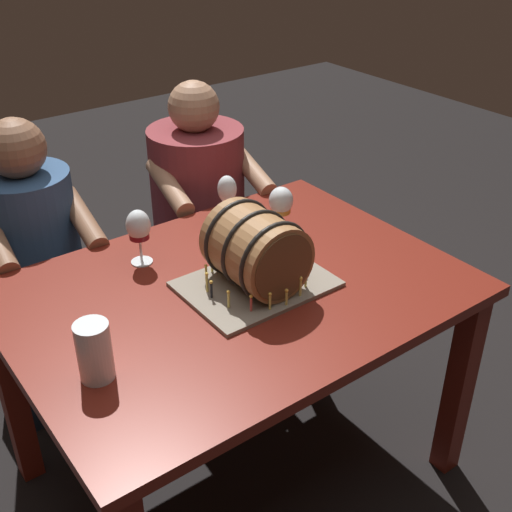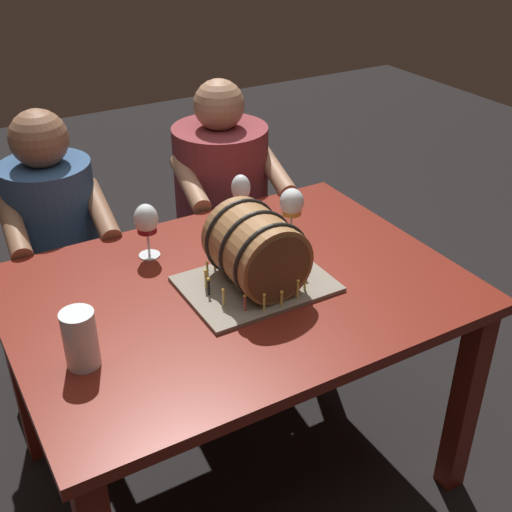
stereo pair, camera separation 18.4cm
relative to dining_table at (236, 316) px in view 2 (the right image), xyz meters
name	(u,v)px [view 2 (the right image)]	position (x,y,z in m)	size (l,w,h in m)	color
ground_plane	(239,465)	(0.00, 0.00, -0.64)	(8.00, 8.00, 0.00)	black
dining_table	(236,316)	(0.00, 0.00, 0.00)	(1.29, 0.94, 0.75)	maroon
barrel_cake	(256,253)	(0.05, -0.03, 0.22)	(0.42, 0.31, 0.24)	gray
wine_glass_amber	(292,205)	(0.29, 0.16, 0.23)	(0.08, 0.08, 0.18)	white
wine_glass_red	(146,222)	(-0.15, 0.28, 0.23)	(0.07, 0.07, 0.18)	white
wine_glass_empty	(241,190)	(0.20, 0.34, 0.23)	(0.07, 0.07, 0.18)	white
beer_pint	(81,342)	(-0.49, -0.12, 0.18)	(0.08, 0.08, 0.15)	white
person_seated_left	(62,271)	(-0.34, 0.74, -0.13)	(0.38, 0.47, 1.12)	#1B2D46
person_seated_right	(223,222)	(0.34, 0.74, -0.10)	(0.45, 0.53, 1.13)	#4C1B1E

